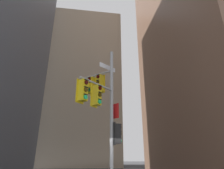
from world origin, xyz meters
name	(u,v)px	position (x,y,z in m)	size (l,w,h in m)	color
building_mid_block	(83,90)	(-2.19, 26.98, 14.46)	(13.61, 13.61, 28.91)	tan
signal_pole_assembly	(99,100)	(-0.69, 0.11, 4.55)	(2.39, 3.53, 7.51)	#9EA0A3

